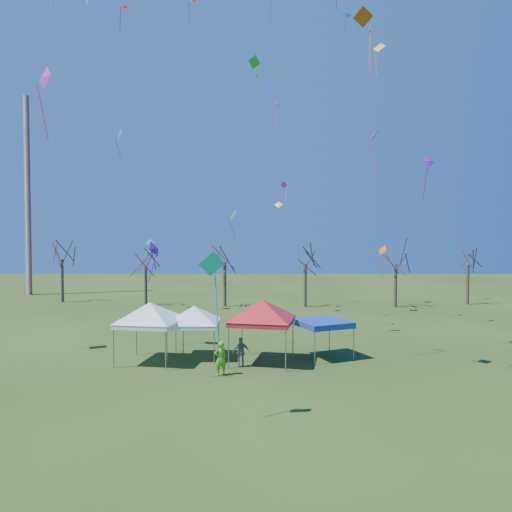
# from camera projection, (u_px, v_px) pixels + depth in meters

# --- Properties ---
(ground) EXTENTS (140.00, 140.00, 0.00)m
(ground) POSITION_uv_depth(u_px,v_px,m) (232.00, 375.00, 23.44)
(ground) COLOR #294114
(ground) RESTS_ON ground
(radio_mast) EXTENTS (0.70, 0.70, 25.00)m
(radio_mast) POSITION_uv_depth(u_px,v_px,m) (28.00, 196.00, 57.35)
(radio_mast) COLOR silver
(radio_mast) RESTS_ON ground
(tree_0) EXTENTS (3.83, 3.83, 8.44)m
(tree_0) POSITION_uv_depth(u_px,v_px,m) (62.00, 244.00, 50.86)
(tree_0) COLOR #3D2D21
(tree_0) RESTS_ON ground
(tree_1) EXTENTS (3.42, 3.42, 7.54)m
(tree_1) POSITION_uv_depth(u_px,v_px,m) (145.00, 251.00, 48.02)
(tree_1) COLOR #3D2D21
(tree_1) RESTS_ON ground
(tree_2) EXTENTS (3.71, 3.71, 8.18)m
(tree_2) POSITION_uv_depth(u_px,v_px,m) (225.00, 246.00, 47.62)
(tree_2) COLOR #3D2D21
(tree_2) RESTS_ON ground
(tree_3) EXTENTS (3.59, 3.59, 7.91)m
(tree_3) POSITION_uv_depth(u_px,v_px,m) (305.00, 248.00, 47.18)
(tree_3) COLOR #3D2D21
(tree_3) RESTS_ON ground
(tree_4) EXTENTS (3.58, 3.58, 7.89)m
(tree_4) POSITION_uv_depth(u_px,v_px,m) (396.00, 249.00, 47.02)
(tree_4) COLOR #3D2D21
(tree_4) RESTS_ON ground
(tree_5) EXTENTS (3.39, 3.39, 7.46)m
(tree_5) POSITION_uv_depth(u_px,v_px,m) (468.00, 251.00, 48.98)
(tree_5) COLOR #3D2D21
(tree_5) RESTS_ON ground
(tent_white_west) EXTENTS (4.43, 4.43, 3.95)m
(tent_white_west) POSITION_uv_depth(u_px,v_px,m) (150.00, 306.00, 25.81)
(tent_white_west) COLOR gray
(tent_white_west) RESTS_ON ground
(tent_white_mid) EXTENTS (4.03, 4.03, 3.55)m
(tent_white_mid) POSITION_uv_depth(u_px,v_px,m) (194.00, 309.00, 26.82)
(tent_white_mid) COLOR gray
(tent_white_mid) RESTS_ON ground
(tent_red) EXTENTS (4.63, 4.63, 4.15)m
(tent_red) POSITION_uv_depth(u_px,v_px,m) (262.00, 304.00, 25.73)
(tent_red) COLOR gray
(tent_red) RESTS_ON ground
(tent_blue) EXTENTS (3.66, 3.66, 2.18)m
(tent_blue) POSITION_uv_depth(u_px,v_px,m) (323.00, 323.00, 26.97)
(tent_blue) COLOR gray
(tent_blue) RESTS_ON ground
(person_grey) EXTENTS (1.00, 0.56, 1.62)m
(person_grey) POSITION_uv_depth(u_px,v_px,m) (241.00, 352.00, 24.95)
(person_grey) COLOR slate
(person_grey) RESTS_ON ground
(person_green) EXTENTS (0.75, 0.64, 1.75)m
(person_green) POSITION_uv_depth(u_px,v_px,m) (221.00, 358.00, 23.40)
(person_green) COLOR #5EBE1E
(person_green) RESTS_ON ground
(kite_13) EXTENTS (1.28, 1.05, 2.77)m
(kite_13) POSITION_uv_depth(u_px,v_px,m) (151.00, 244.00, 45.44)
(kite_13) COLOR #0DAFD1
(kite_13) RESTS_ON ground
(kite_9) EXTENTS (0.84, 0.78, 1.79)m
(kite_9) POSITION_uv_depth(u_px,v_px,m) (379.00, 48.00, 24.39)
(kite_9) COLOR yellow
(kite_9) RESTS_ON ground
(kite_15) EXTENTS (1.04, 0.87, 1.88)m
(kite_15) POSITION_uv_depth(u_px,v_px,m) (346.00, 14.00, 33.65)
(kite_15) COLOR blue
(kite_15) RESTS_ON ground
(kite_27) EXTENTS (0.80, 1.06, 2.33)m
(kite_27) POSITION_uv_depth(u_px,v_px,m) (374.00, 136.00, 23.20)
(kite_27) COLOR #C92C9A
(kite_27) RESTS_ON ground
(kite_22) EXTENTS (0.94, 0.89, 2.81)m
(kite_22) POSITION_uv_depth(u_px,v_px,m) (278.00, 206.00, 42.41)
(kite_22) COLOR #FFF51A
(kite_22) RESTS_ON ground
(kite_18) EXTENTS (0.82, 0.91, 1.93)m
(kite_18) POSITION_uv_depth(u_px,v_px,m) (278.00, 105.00, 33.78)
(kite_18) COLOR #FA37A0
(kite_18) RESTS_ON ground
(kite_0) EXTENTS (0.88, 0.61, 2.79)m
(kite_0) POSITION_uv_depth(u_px,v_px,m) (364.00, 19.00, 18.58)
(kite_0) COLOR #D74A0B
(kite_0) RESTS_ON ground
(kite_1) EXTENTS (0.68, 0.99, 2.04)m
(kite_1) POSITION_uv_depth(u_px,v_px,m) (154.00, 249.00, 22.07)
(kite_1) COLOR purple
(kite_1) RESTS_ON ground
(kite_2) EXTENTS (1.02, 1.14, 2.82)m
(kite_2) POSITION_uv_depth(u_px,v_px,m) (119.00, 135.00, 42.32)
(kite_2) COLOR blue
(kite_2) RESTS_ON ground
(kite_17) EXTENTS (0.99, 0.73, 2.72)m
(kite_17) POSITION_uv_depth(u_px,v_px,m) (429.00, 162.00, 28.26)
(kite_17) COLOR purple
(kite_17) RESTS_ON ground
(kite_21) EXTENTS (0.79, 0.70, 1.97)m
(kite_21) POSITION_uv_depth(u_px,v_px,m) (123.00, 7.00, 32.48)
(kite_21) COLOR red
(kite_21) RESTS_ON ground
(kite_19) EXTENTS (0.76, 0.55, 1.89)m
(kite_19) POSITION_uv_depth(u_px,v_px,m) (284.00, 186.00, 43.07)
(kite_19) COLOR #F53695
(kite_19) RESTS_ON ground
(kite_26) EXTENTS (0.91, 0.81, 2.65)m
(kite_26) POSITION_uv_depth(u_px,v_px,m) (193.00, 0.00, 43.92)
(kite_26) COLOR red
(kite_26) RESTS_ON ground
(kite_12) EXTENTS (1.05, 1.24, 3.34)m
(kite_12) POSITION_uv_depth(u_px,v_px,m) (382.00, 251.00, 43.65)
(kite_12) COLOR orange
(kite_12) RESTS_ON ground
(kite_24) EXTENTS (1.02, 0.84, 2.43)m
(kite_24) POSITION_uv_depth(u_px,v_px,m) (254.00, 63.00, 30.59)
(kite_24) COLOR green
(kite_24) RESTS_ON ground
(kite_8) EXTENTS (1.33, 1.20, 4.33)m
(kite_8) POSITION_uv_depth(u_px,v_px,m) (44.00, 78.00, 26.79)
(kite_8) COLOR #D830A5
(kite_8) RESTS_ON ground
(kite_11) EXTENTS (1.04, 1.33, 2.53)m
(kite_11) POSITION_uv_depth(u_px,v_px,m) (233.00, 215.00, 39.43)
(kite_11) COLOR #179B25
(kite_11) RESTS_ON ground
(kite_5) EXTENTS (1.21, 0.96, 3.52)m
(kite_5) POSITION_uv_depth(u_px,v_px,m) (212.00, 265.00, 17.17)
(kite_5) COLOR #0DC7B5
(kite_5) RESTS_ON ground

